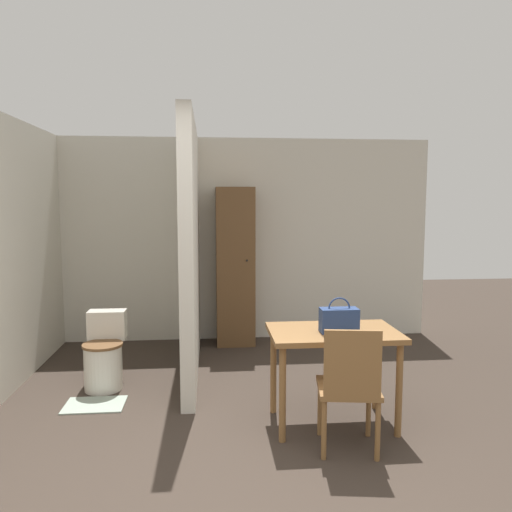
# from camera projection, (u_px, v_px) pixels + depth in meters

# --- Properties ---
(wall_back) EXTENTS (5.05, 0.12, 2.50)m
(wall_back) POSITION_uv_depth(u_px,v_px,m) (229.00, 240.00, 6.25)
(wall_back) COLOR beige
(wall_back) RESTS_ON ground_plane
(partition_wall) EXTENTS (0.12, 2.25, 2.50)m
(partition_wall) POSITION_uv_depth(u_px,v_px,m) (191.00, 249.00, 5.04)
(partition_wall) COLOR beige
(partition_wall) RESTS_ON ground_plane
(dining_table) EXTENTS (0.98, 0.63, 0.74)m
(dining_table) POSITION_uv_depth(u_px,v_px,m) (333.00, 343.00, 3.82)
(dining_table) COLOR brown
(dining_table) RESTS_ON ground_plane
(wooden_chair) EXTENTS (0.47, 0.47, 0.89)m
(wooden_chair) POSITION_uv_depth(u_px,v_px,m) (350.00, 384.00, 3.40)
(wooden_chair) COLOR brown
(wooden_chair) RESTS_ON ground_plane
(toilet) EXTENTS (0.36, 0.51, 0.69)m
(toilet) POSITION_uv_depth(u_px,v_px,m) (104.00, 355.00, 4.64)
(toilet) COLOR silver
(toilet) RESTS_ON ground_plane
(handbag) EXTENTS (0.28, 0.13, 0.27)m
(handbag) POSITION_uv_depth(u_px,v_px,m) (339.00, 320.00, 3.75)
(handbag) COLOR navy
(handbag) RESTS_ON dining_table
(wooden_cabinet) EXTENTS (0.46, 0.43, 1.89)m
(wooden_cabinet) POSITION_uv_depth(u_px,v_px,m) (235.00, 266.00, 6.01)
(wooden_cabinet) COLOR brown
(wooden_cabinet) RESTS_ON ground_plane
(bath_mat) EXTENTS (0.50, 0.35, 0.01)m
(bath_mat) POSITION_uv_depth(u_px,v_px,m) (95.00, 405.00, 4.23)
(bath_mat) COLOR #99A899
(bath_mat) RESTS_ON ground_plane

